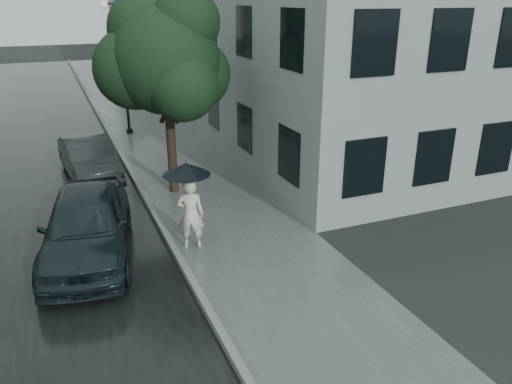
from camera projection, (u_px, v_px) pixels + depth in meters
name	position (u px, v px, depth m)	size (l,w,h in m)	color
ground	(268.00, 278.00, 10.65)	(120.00, 120.00, 0.00)	black
sidewalk	(158.00, 139.00, 21.04)	(3.50, 60.00, 0.01)	slate
kerb_near	(114.00, 141.00, 20.36)	(0.15, 60.00, 0.15)	slate
asphalt_road	(20.00, 153.00, 19.13)	(6.85, 60.00, 0.00)	black
building_near	(216.00, 17.00, 27.71)	(7.02, 36.00, 9.00)	gray
pedestrian	(191.00, 214.00, 11.66)	(0.62, 0.41, 1.71)	beige
umbrella	(186.00, 169.00, 11.25)	(1.36, 1.36, 1.23)	black
street_tree	(165.00, 59.00, 14.05)	(3.96, 3.59, 5.89)	#332619
lamp_post	(119.00, 61.00, 20.68)	(0.84, 0.38, 5.44)	black
car_near	(87.00, 225.00, 11.27)	(1.86, 4.64, 1.58)	black
car_far	(89.00, 158.00, 16.32)	(1.38, 3.97, 1.31)	#232528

